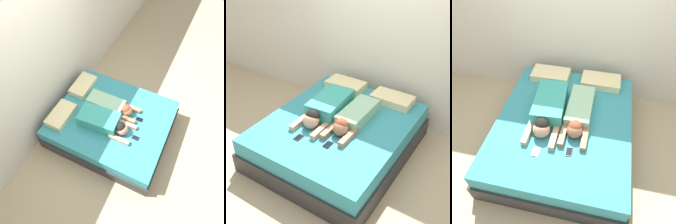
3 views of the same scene
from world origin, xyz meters
The scene contains 9 objects.
ground_plane centered at (0.00, 0.00, 0.00)m, with size 12.00×12.00×0.00m, color tan.
wall_back centered at (0.00, 1.19, 1.30)m, with size 12.00×0.06×2.60m.
bed centered at (0.00, 0.00, 0.24)m, with size 1.78×2.08×0.50m.
pillow_head_left centered at (-0.39, 0.82, 0.55)m, with size 0.57×0.33×0.11m.
pillow_head_right centered at (0.39, 0.82, 0.55)m, with size 0.57×0.33×0.11m.
person_left centered at (-0.21, 0.05, 0.61)m, with size 0.43×0.99×0.24m.
person_right centered at (0.18, 0.08, 0.58)m, with size 0.33×0.97×0.22m.
cell_phone_left centered at (-0.21, -0.54, 0.50)m, with size 0.08×0.12×0.01m.
cell_phone_right centered at (0.16, -0.46, 0.50)m, with size 0.08×0.12×0.01m.
Camera 2 is at (1.80, -2.77, 2.83)m, focal length 50.00 mm.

